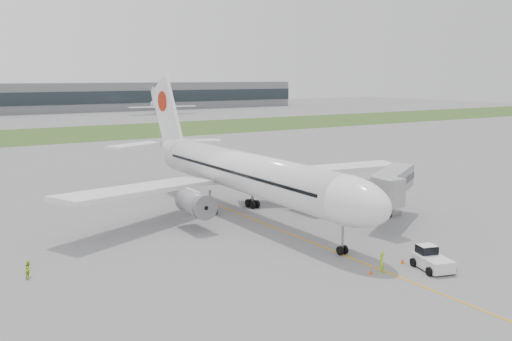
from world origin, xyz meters
TOP-DOWN VIEW (x-y plane):
  - ground at (0.00, 0.00)m, footprint 600.00×600.00m
  - apron_markings at (0.00, -5.00)m, footprint 70.00×70.00m
  - grass_strip at (0.00, 120.00)m, footprint 600.00×50.00m
  - airliner at (0.00, 4.87)m, footprint 48.13×53.95m
  - pushback_tug at (4.08, -22.58)m, footprint 3.55×4.43m
  - jet_bridge at (12.99, -8.57)m, footprint 12.76×10.22m
  - safety_cone_left at (-1.58, -20.74)m, footprint 0.37×0.37m
  - safety_cone_right at (2.97, -20.17)m, footprint 0.39×0.39m
  - ground_crew_near at (-0.51, -20.90)m, footprint 0.85×0.79m
  - ground_crew_far at (-27.59, -5.46)m, footprint 0.95×0.97m
  - distant_aircraft_right at (67.29, 187.69)m, footprint 33.47×30.15m

SIDE VIEW (x-z plane):
  - ground at x=0.00m, z-range 0.00..0.00m
  - apron_markings at x=0.00m, z-range -0.02..0.02m
  - distant_aircraft_right at x=67.29m, z-range -5.95..5.95m
  - grass_strip at x=0.00m, z-range 0.00..0.02m
  - safety_cone_left at x=-1.58m, z-range 0.00..0.50m
  - safety_cone_right at x=2.97m, z-range 0.00..0.53m
  - ground_crew_far at x=-27.59m, z-range 0.00..1.57m
  - pushback_tug at x=4.08m, z-range -0.08..1.95m
  - ground_crew_near at x=-0.51m, z-range 0.00..1.94m
  - jet_bridge at x=12.99m, z-range 1.54..7.95m
  - airliner at x=0.00m, z-range -3.28..14.60m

